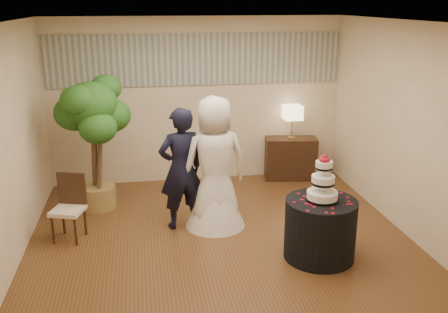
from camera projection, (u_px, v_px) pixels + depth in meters
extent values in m
cube|color=brown|center=(222.00, 242.00, 6.56)|extent=(5.00, 5.00, 0.00)
cube|color=white|center=(221.00, 22.00, 5.72)|extent=(5.00, 5.00, 0.00)
cube|color=beige|center=(198.00, 101.00, 8.49)|extent=(5.00, 0.06, 2.80)
cube|color=beige|center=(275.00, 226.00, 3.79)|extent=(5.00, 0.06, 2.80)
cube|color=beige|center=(8.00, 149.00, 5.74)|extent=(0.06, 5.00, 2.80)
cube|color=beige|center=(409.00, 131.00, 6.54)|extent=(0.06, 5.00, 2.80)
cube|color=#97998B|center=(197.00, 60.00, 8.27)|extent=(4.90, 0.02, 0.85)
imported|color=black|center=(181.00, 169.00, 6.78)|extent=(0.71, 0.56, 1.70)
imported|color=white|center=(215.00, 163.00, 6.79)|extent=(1.04, 0.99, 1.85)
cylinder|color=black|center=(320.00, 229.00, 6.07)|extent=(1.12, 1.12, 0.75)
cube|color=#311D11|center=(291.00, 158.00, 8.81)|extent=(0.94, 0.52, 0.74)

